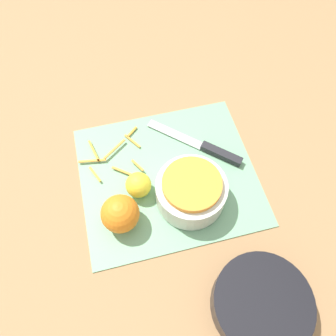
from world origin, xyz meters
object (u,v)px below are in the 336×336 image
Objects in this scene: knife at (210,149)px; bowl_speckled at (191,191)px; orange_left at (120,214)px; lemon at (138,185)px; bowl_dark at (261,304)px.

bowl_speckled is at bearing 96.21° from knife.
orange_left reaches higher than knife.
orange_left is 1.41× the size of lemon.
orange_left is at bearing 51.00° from lemon.
orange_left is (0.22, -0.24, 0.02)m from bowl_dark.
bowl_dark reaches higher than knife.
bowl_dark is 0.33m from orange_left.
knife is at bearing -126.86° from bowl_speckled.
lemon is (0.11, -0.05, -0.01)m from bowl_speckled.
knife is 3.46× the size of lemon.
bowl_speckled reaches higher than bowl_dark.
lemon is (-0.05, -0.06, -0.01)m from orange_left.
lemon is at bearing -129.00° from orange_left.
bowl_speckled reaches higher than lemon.
knife is (-0.02, -0.36, -0.02)m from bowl_dark.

